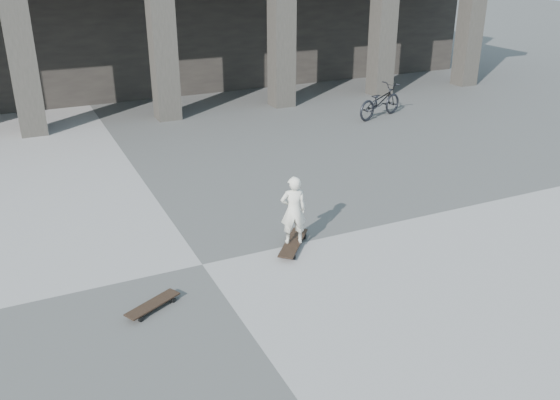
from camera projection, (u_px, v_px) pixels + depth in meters
name	position (u px, v px, depth m)	size (l,w,h in m)	color
ground	(202.00, 265.00, 9.09)	(90.00, 90.00, 0.00)	#454543
longboard	(293.00, 243.00, 9.56)	(0.87, 0.97, 0.11)	black
skateboard_spare	(153.00, 305.00, 7.93)	(0.82, 0.56, 0.10)	black
child	(293.00, 210.00, 9.33)	(0.41, 0.27, 1.13)	beige
bicycle	(380.00, 101.00, 16.78)	(0.62, 1.77, 0.93)	black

